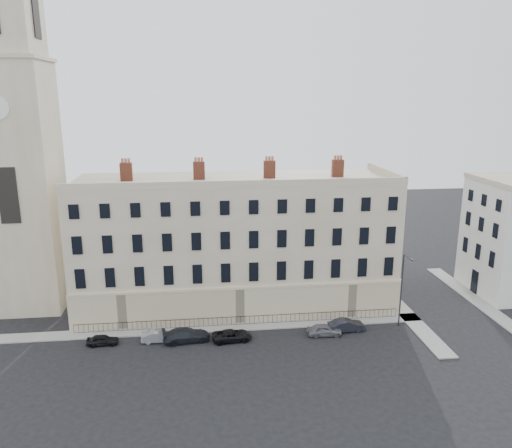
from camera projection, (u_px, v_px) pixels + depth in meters
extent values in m
plane|color=black|center=(305.00, 346.00, 49.61)|extent=(160.00, 160.00, 0.00)
cube|color=tan|center=(235.00, 242.00, 58.58)|extent=(36.00, 12.00, 15.00)
cube|color=beige|center=(240.00, 306.00, 54.12)|extent=(36.10, 0.18, 4.00)
cube|color=beige|center=(381.00, 279.00, 62.00)|extent=(0.18, 12.10, 4.00)
cube|color=tan|center=(239.00, 184.00, 50.97)|extent=(36.00, 0.35, 0.80)
cube|color=tan|center=(386.00, 172.00, 58.60)|extent=(0.35, 12.00, 0.80)
cube|color=brown|center=(126.00, 172.00, 55.09)|extent=(1.30, 0.70, 2.00)
cube|color=brown|center=(199.00, 171.00, 55.99)|extent=(1.30, 0.70, 2.00)
cube|color=brown|center=(269.00, 169.00, 56.89)|extent=(1.30, 0.70, 2.00)
cube|color=brown|center=(338.00, 168.00, 57.79)|extent=(1.30, 0.70, 2.00)
cube|color=tan|center=(21.00, 189.00, 56.16)|extent=(8.00, 8.00, 28.00)
cube|color=gray|center=(204.00, 328.00, 53.28)|extent=(48.00, 2.00, 0.12)
cube|color=gray|center=(399.00, 307.00, 58.75)|extent=(2.00, 24.00, 0.12)
cube|color=gray|center=(470.00, 296.00, 61.80)|extent=(2.00, 20.00, 0.12)
cube|color=black|center=(241.00, 317.00, 53.87)|extent=(35.00, 0.04, 0.04)
cube|color=black|center=(241.00, 324.00, 54.10)|extent=(35.00, 0.04, 0.04)
imported|color=black|center=(103.00, 340.00, 49.78)|extent=(3.12, 1.28, 1.06)
imported|color=gray|center=(159.00, 336.00, 50.45)|extent=(3.62, 1.29, 1.19)
imported|color=black|center=(186.00, 335.00, 50.47)|extent=(4.95, 2.49, 1.38)
imported|color=black|center=(232.00, 335.00, 50.65)|extent=(4.18, 2.21, 1.12)
imported|color=slate|center=(324.00, 330.00, 51.73)|extent=(3.67, 1.60, 1.23)
imported|color=black|center=(346.00, 325.00, 52.68)|extent=(4.00, 1.65, 1.29)
cylinder|color=#313137|center=(401.00, 291.00, 53.02)|extent=(0.16, 0.16, 8.14)
cylinder|color=#313137|center=(408.00, 257.00, 51.36)|extent=(0.38, 1.52, 0.10)
cube|color=#313137|center=(412.00, 260.00, 50.72)|extent=(0.27, 0.53, 0.12)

